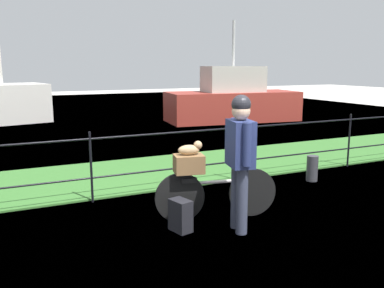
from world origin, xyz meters
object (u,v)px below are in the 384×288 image
(wooden_crate, at_px, (189,164))
(backpack_on_paving, at_px, (181,215))
(moored_boat_mid, at_px, (233,101))
(bicycle_main, at_px, (216,194))
(terrier_dog, at_px, (191,149))
(mooring_bollard, at_px, (312,168))
(cyclist_person, at_px, (240,151))

(wooden_crate, relative_size, backpack_on_paving, 0.94)
(wooden_crate, bearing_deg, moored_boat_mid, 55.79)
(bicycle_main, xyz_separation_m, backpack_on_paving, (-0.59, -0.18, -0.15))
(terrier_dog, relative_size, moored_boat_mid, 0.07)
(backpack_on_paving, bearing_deg, bicycle_main, -87.17)
(moored_boat_mid, bearing_deg, terrier_dog, -124.07)
(wooden_crate, distance_m, mooring_bollard, 2.95)
(terrier_dog, xyz_separation_m, mooring_bollard, (2.76, 0.81, -0.74))
(terrier_dog, xyz_separation_m, backpack_on_paving, (-0.26, -0.26, -0.77))
(moored_boat_mid, bearing_deg, backpack_on_paving, -124.47)
(mooring_bollard, bearing_deg, moored_boat_mid, 69.02)
(bicycle_main, xyz_separation_m, mooring_bollard, (2.43, 0.88, -0.12))
(terrier_dog, bearing_deg, bicycle_main, -12.39)
(cyclist_person, xyz_separation_m, backpack_on_paving, (-0.66, 0.29, -0.80))
(mooring_bollard, bearing_deg, backpack_on_paving, -160.58)
(mooring_bollard, height_order, moored_boat_mid, moored_boat_mid)
(bicycle_main, relative_size, backpack_on_paving, 4.07)
(wooden_crate, height_order, mooring_bollard, wooden_crate)
(bicycle_main, relative_size, mooring_bollard, 3.60)
(wooden_crate, bearing_deg, backpack_on_paving, -132.12)
(terrier_dog, relative_size, mooring_bollard, 0.71)
(bicycle_main, xyz_separation_m, terrier_dog, (-0.33, 0.07, 0.62))
(bicycle_main, xyz_separation_m, wooden_crate, (-0.35, 0.08, 0.43))
(backpack_on_paving, height_order, mooring_bollard, mooring_bollard)
(backpack_on_paving, bearing_deg, cyclist_person, -128.31)
(cyclist_person, xyz_separation_m, mooring_bollard, (2.37, 1.36, -0.78))
(moored_boat_mid, bearing_deg, cyclist_person, -120.55)
(terrier_dog, relative_size, backpack_on_paving, 0.81)
(backpack_on_paving, distance_m, moored_boat_mid, 10.48)
(wooden_crate, xyz_separation_m, mooring_bollard, (2.79, 0.80, -0.55))
(backpack_on_paving, xyz_separation_m, mooring_bollard, (3.02, 1.07, 0.03))
(backpack_on_paving, height_order, moored_boat_mid, moored_boat_mid)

